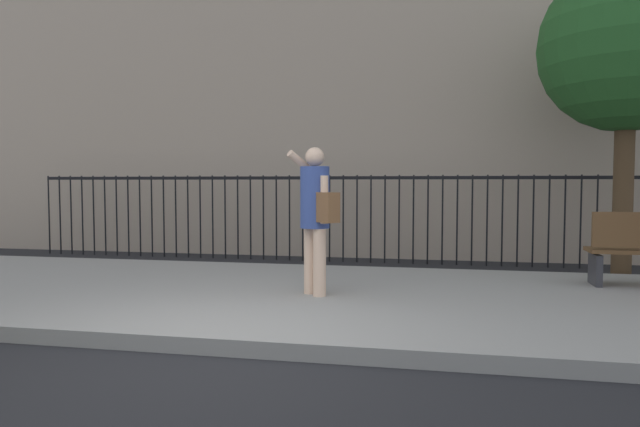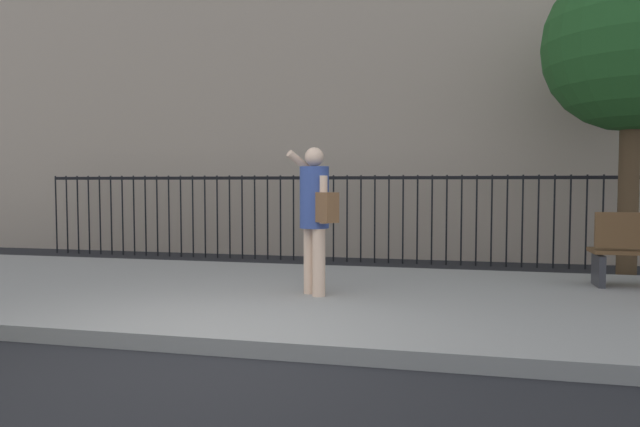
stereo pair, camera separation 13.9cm
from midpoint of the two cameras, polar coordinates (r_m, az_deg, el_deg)
The scene contains 5 objects.
ground_plane at distance 5.05m, azimuth -10.06°, elevation -13.82°, with size 60.00×60.00×0.00m, color black.
sidewalk at distance 7.05m, azimuth -3.05°, elevation -8.27°, with size 28.00×4.40×0.15m, color gray.
iron_fence at distance 10.53m, azimuth 2.41°, elevation 0.69°, with size 12.03×0.04×1.60m.
pedestrian_on_phone at distance 6.62m, azimuth 0.15°, elevation 0.41°, with size 0.69×0.69×1.72m.
street_tree_near at distance 9.74m, azimuth 29.11°, elevation 14.43°, with size 2.52×2.52×4.73m.
Camera 2 is at (1.95, -4.43, 1.46)m, focal length 32.08 mm.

